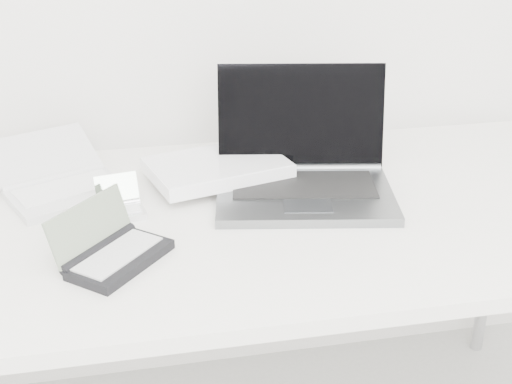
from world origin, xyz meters
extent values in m
cube|color=white|center=(0.00, 1.55, 0.71)|extent=(1.60, 0.80, 0.03)
cylinder|color=silver|center=(0.75, 1.90, 0.35)|extent=(0.04, 0.04, 0.70)
cube|color=slate|center=(0.09, 1.57, 0.74)|extent=(0.41, 0.32, 0.02)
cube|color=black|center=(0.09, 1.61, 0.75)|extent=(0.32, 0.19, 0.00)
cube|color=black|center=(0.12, 1.73, 0.86)|extent=(0.38, 0.12, 0.23)
cylinder|color=slate|center=(0.11, 1.70, 0.75)|extent=(0.36, 0.09, 0.02)
cube|color=#37393C|center=(0.08, 1.51, 0.75)|extent=(0.11, 0.08, 0.00)
cube|color=white|center=(-0.08, 1.71, 0.76)|extent=(0.33, 0.26, 0.03)
cube|color=white|center=(-0.08, 1.71, 0.78)|extent=(0.33, 0.26, 0.00)
cube|color=silver|center=(-0.40, 1.68, 0.74)|extent=(0.28, 0.24, 0.02)
cube|color=silver|center=(-0.41, 1.70, 0.75)|extent=(0.23, 0.17, 0.00)
cube|color=silver|center=(-0.46, 1.82, 0.78)|extent=(0.27, 0.22, 0.07)
cylinder|color=silver|center=(-0.43, 1.76, 0.75)|extent=(0.22, 0.11, 0.02)
cube|color=silver|center=(-0.29, 1.58, 0.74)|extent=(0.10, 0.08, 0.01)
cube|color=silver|center=(-0.29, 1.58, 0.74)|extent=(0.08, 0.05, 0.00)
cube|color=#99A79A|center=(-0.30, 1.62, 0.77)|extent=(0.09, 0.04, 0.06)
cylinder|color=silver|center=(-0.30, 1.61, 0.74)|extent=(0.09, 0.03, 0.01)
cube|color=black|center=(-0.30, 1.39, 0.74)|extent=(0.20, 0.21, 0.02)
cube|color=#A8A8A8|center=(-0.30, 1.39, 0.75)|extent=(0.16, 0.17, 0.00)
cube|color=slate|center=(-0.35, 1.43, 0.79)|extent=(0.15, 0.16, 0.09)
cylinder|color=black|center=(-0.34, 1.42, 0.75)|extent=(0.14, 0.15, 0.02)
camera|label=1|loc=(-0.28, 0.26, 1.39)|focal=50.00mm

